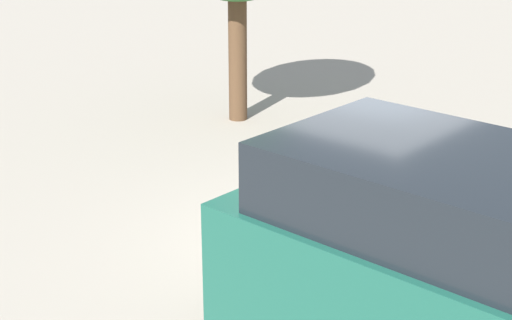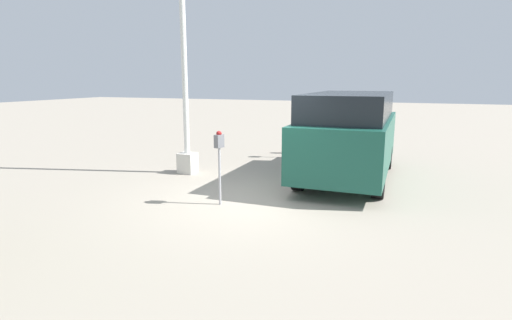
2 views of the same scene
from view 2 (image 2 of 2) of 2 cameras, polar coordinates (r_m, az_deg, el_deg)
ground_plane at (r=8.53m, az=-0.52°, el=-5.70°), size 80.00×80.00×0.00m
parking_meter_near at (r=8.00m, az=-5.27°, el=1.33°), size 0.22×0.15×1.52m
parking_meter_far at (r=12.98m, az=5.68°, el=5.06°), size 0.22×0.15×1.48m
lamp_post at (r=10.87m, az=-9.99°, el=6.96°), size 0.44×0.44×5.56m
parked_van at (r=10.40m, az=13.15°, el=3.73°), size 5.07×2.02×2.19m
fire_hydrant at (r=13.85m, az=5.35°, el=2.47°), size 0.22×0.22×0.75m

